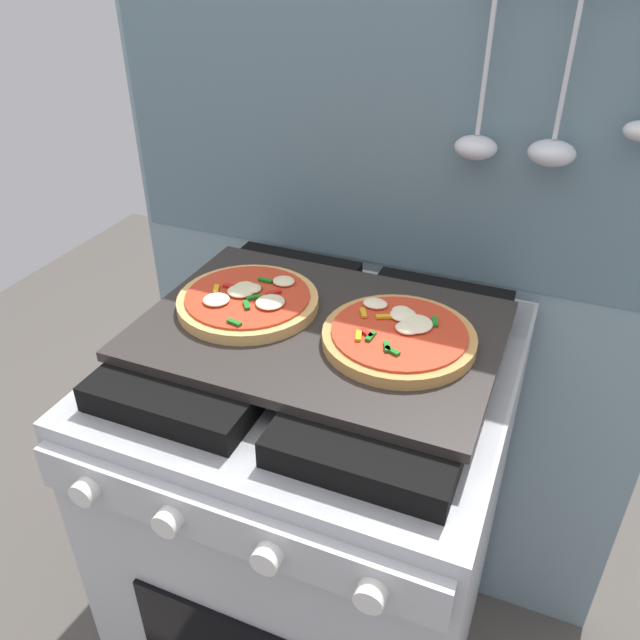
{
  "coord_description": "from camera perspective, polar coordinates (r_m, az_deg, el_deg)",
  "views": [
    {
      "loc": [
        0.32,
        -0.76,
        1.45
      ],
      "look_at": [
        0.0,
        0.0,
        0.93
      ],
      "focal_mm": 36.1,
      "sensor_mm": 36.0,
      "label": 1
    }
  ],
  "objects": [
    {
      "name": "kitchen_backsplash",
      "position": [
        1.32,
        5.71,
        2.02
      ],
      "size": [
        1.1,
        0.09,
        1.55
      ],
      "color": "#7A939E",
      "rests_on": "ground_plane"
    },
    {
      "name": "stove",
      "position": [
        1.29,
        -0.03,
        -18.16
      ],
      "size": [
        0.6,
        0.64,
        0.9
      ],
      "color": "#B7BABF",
      "rests_on": "ground_plane"
    },
    {
      "name": "baking_tray",
      "position": [
        0.99,
        0.0,
        -0.88
      ],
      "size": [
        0.54,
        0.38,
        0.02
      ],
      "primitive_type": "cube",
      "color": "#2D2826",
      "rests_on": "stove"
    },
    {
      "name": "pizza_left",
      "position": [
        1.03,
        -6.39,
        1.74
      ],
      "size": [
        0.23,
        0.23,
        0.03
      ],
      "color": "tan",
      "rests_on": "baking_tray"
    },
    {
      "name": "pizza_right",
      "position": [
        0.95,
        7.05,
        -1.37
      ],
      "size": [
        0.23,
        0.23,
        0.03
      ],
      "color": "#C18947",
      "rests_on": "baking_tray"
    }
  ]
}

